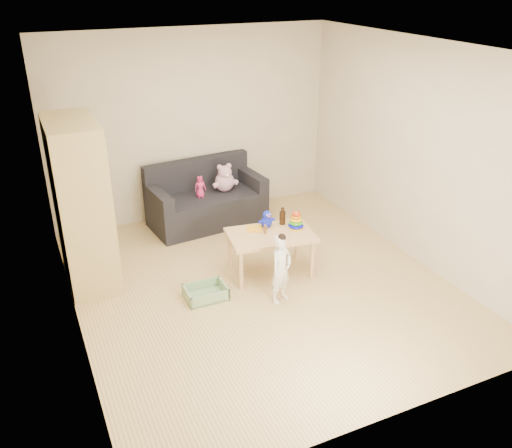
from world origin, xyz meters
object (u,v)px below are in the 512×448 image
sofa (207,209)px  play_table (270,253)px  toddler (281,270)px  wardrobe (81,204)px

sofa → play_table: play_table is taller
play_table → toddler: toddler is taller
sofa → play_table: (0.21, -1.60, 0.04)m
sofa → toddler: (0.05, -2.18, 0.16)m
play_table → toddler: (-0.16, -0.58, 0.12)m
wardrobe → toddler: wardrobe is taller
sofa → toddler: 2.18m
sofa → play_table: 1.61m
wardrobe → toddler: size_ratio=2.46×
wardrobe → play_table: 2.19m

